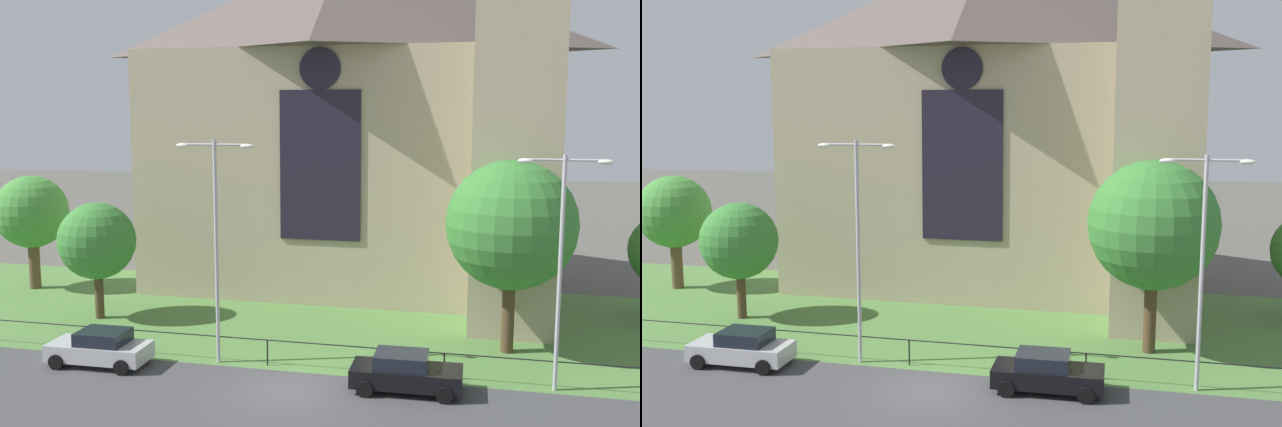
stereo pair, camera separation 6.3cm
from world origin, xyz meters
TOP-DOWN VIEW (x-y plane):
  - ground at (0.00, 10.00)m, footprint 160.00×160.00m
  - road_asphalt at (0.00, -2.00)m, footprint 120.00×8.00m
  - grass_verge at (0.00, 8.00)m, footprint 120.00×20.00m
  - church_building at (-0.84, 17.53)m, footprint 23.20×16.20m
  - iron_railing at (-1.61, 2.50)m, footprint 29.39×0.07m
  - tree_left_near at (-12.16, 7.30)m, footprint 3.92×3.92m
  - tree_right_near at (8.21, 6.60)m, footprint 5.66×5.66m
  - tree_left_far at (-19.29, 12.21)m, footprint 4.31×4.31m
  - streetlamp_near at (-3.76, 2.40)m, footprint 3.37×0.26m
  - streetlamp_far at (9.92, 2.40)m, footprint 3.37×0.26m
  - parked_car_silver at (-8.46, 0.93)m, footprint 4.22×2.06m
  - parked_car_black at (4.35, 0.98)m, footprint 4.24×2.10m

SIDE VIEW (x-z plane):
  - ground at x=0.00m, z-range 0.00..0.00m
  - grass_verge at x=0.00m, z-range 0.00..0.01m
  - road_asphalt at x=0.00m, z-range 0.00..0.01m
  - parked_car_silver at x=-8.46m, z-range -0.01..1.50m
  - parked_car_black at x=4.35m, z-range -0.01..1.50m
  - iron_railing at x=-1.61m, z-range 0.41..1.53m
  - tree_left_near at x=-12.16m, z-range 1.02..7.02m
  - tree_left_far at x=-19.29m, z-range 1.19..8.00m
  - streetlamp_far at x=9.92m, z-range 1.16..10.18m
  - tree_right_near at x=8.21m, z-range 1.42..9.96m
  - streetlamp_near at x=-3.76m, z-range 1.17..10.62m
  - church_building at x=-0.84m, z-range -2.73..23.27m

